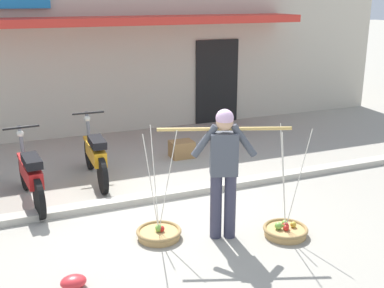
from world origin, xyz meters
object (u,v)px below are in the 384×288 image
(motorcycle_third_in_row, at_px, (95,155))
(plastic_litter_bag, at_px, (73,282))
(motorcycle_second_in_row, at_px, (31,175))
(wooden_crate, at_px, (182,149))
(fruit_basket_left_side, at_px, (285,230))
(fruit_basket_right_side, at_px, (159,233))
(fruit_vendor, at_px, (224,166))

(motorcycle_third_in_row, distance_m, plastic_litter_bag, 3.20)
(motorcycle_second_in_row, xyz_separation_m, wooden_crate, (2.88, 1.19, -0.29))
(motorcycle_second_in_row, bearing_deg, plastic_litter_bag, -85.89)
(fruit_basket_left_side, bearing_deg, wooden_crate, 90.87)
(fruit_basket_right_side, xyz_separation_m, wooden_crate, (1.49, 2.96, 0.08))
(motorcycle_third_in_row, relative_size, wooden_crate, 4.14)
(fruit_basket_left_side, height_order, motorcycle_second_in_row, fruit_basket_left_side)
(fruit_vendor, bearing_deg, fruit_basket_left_side, -20.24)
(fruit_vendor, xyz_separation_m, fruit_basket_left_side, (0.77, -0.28, -0.90))
(fruit_basket_right_side, distance_m, wooden_crate, 3.31)
(motorcycle_second_in_row, bearing_deg, motorcycle_third_in_row, 27.66)
(motorcycle_third_in_row, distance_m, wooden_crate, 1.92)
(wooden_crate, bearing_deg, plastic_litter_bag, -126.36)
(fruit_basket_left_side, relative_size, motorcycle_third_in_row, 0.80)
(fruit_basket_right_side, height_order, motorcycle_third_in_row, fruit_basket_right_side)
(fruit_vendor, distance_m, plastic_litter_bag, 2.22)
(fruit_basket_right_side, bearing_deg, fruit_basket_left_side, -20.29)
(fruit_vendor, bearing_deg, motorcycle_third_in_row, 112.27)
(motorcycle_second_in_row, bearing_deg, wooden_crate, 22.39)
(fruit_basket_right_side, relative_size, motorcycle_third_in_row, 0.80)
(motorcycle_second_in_row, distance_m, wooden_crate, 3.12)
(fruit_vendor, relative_size, motorcycle_second_in_row, 0.93)
(motorcycle_second_in_row, height_order, motorcycle_third_in_row, same)
(fruit_basket_left_side, height_order, plastic_litter_bag, fruit_basket_left_side)
(fruit_vendor, height_order, fruit_basket_right_side, fruit_vendor)
(plastic_litter_bag, bearing_deg, motorcycle_third_in_row, 73.45)
(fruit_basket_right_side, bearing_deg, plastic_litter_bag, -149.61)
(fruit_basket_right_side, relative_size, wooden_crate, 3.30)
(plastic_litter_bag, bearing_deg, fruit_basket_left_side, 2.90)
(motorcycle_third_in_row, bearing_deg, fruit_vendor, -67.73)
(wooden_crate, bearing_deg, fruit_vendor, -102.48)
(fruit_basket_right_side, height_order, motorcycle_second_in_row, fruit_basket_right_side)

